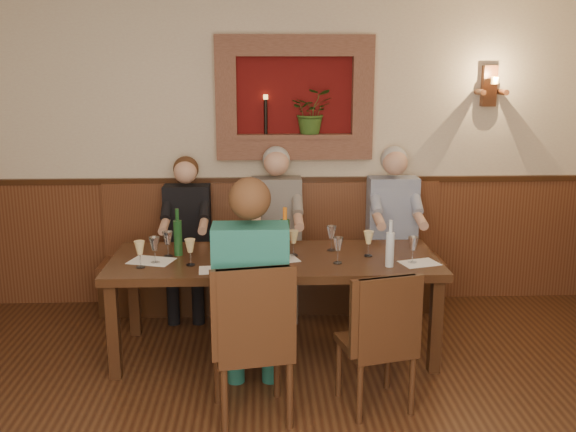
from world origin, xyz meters
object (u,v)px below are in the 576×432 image
at_px(chair_near_left, 253,373).
at_px(chair_near_right, 376,368).
at_px(person_chair_front, 252,313).
at_px(person_bench_left, 188,250).
at_px(dining_table, 275,267).
at_px(spittoon_bucket, 269,243).
at_px(person_bench_mid, 277,245).
at_px(wine_bottle_green_b, 178,237).
at_px(wine_bottle_green_a, 285,239).
at_px(bench, 273,272).
at_px(water_bottle, 390,248).
at_px(person_bench_right, 393,244).

height_order(chair_near_left, chair_near_right, chair_near_left).
bearing_deg(person_chair_front, person_bench_left, 109.66).
relative_size(dining_table, person_bench_left, 1.75).
distance_m(person_bench_left, spittoon_bucket, 1.18).
bearing_deg(dining_table, chair_near_right, -53.18).
height_order(person_bench_mid, wine_bottle_green_b, person_bench_mid).
distance_m(dining_table, wine_bottle_green_a, 0.25).
xyz_separation_m(dining_table, person_chair_front, (-0.16, -0.78, -0.05)).
relative_size(person_bench_mid, wine_bottle_green_a, 3.73).
xyz_separation_m(dining_table, person_bench_left, (-0.74, 0.84, -0.11)).
relative_size(bench, wine_bottle_green_b, 8.48).
relative_size(person_bench_left, person_bench_mid, 0.94).
distance_m(spittoon_bucket, water_bottle, 0.87).
distance_m(chair_near_right, water_bottle, 0.86).
bearing_deg(spittoon_bucket, wine_bottle_green_a, -4.83).
bearing_deg(person_bench_left, chair_near_right, -50.84).
distance_m(person_bench_right, person_chair_front, 2.02).
relative_size(person_bench_right, spittoon_bucket, 5.64).
bearing_deg(person_bench_right, dining_table, -141.60).
xyz_separation_m(person_bench_left, person_bench_right, (1.79, -0.00, 0.04)).
height_order(chair_near_left, water_bottle, water_bottle).
distance_m(chair_near_left, person_bench_mid, 1.80).
xyz_separation_m(person_bench_mid, person_bench_right, (1.02, 0.00, -0.00)).
bearing_deg(spittoon_bucket, chair_near_left, -97.56).
distance_m(bench, water_bottle, 1.54).
height_order(chair_near_right, person_bench_left, person_bench_left).
bearing_deg(person_chair_front, person_bench_right, 52.94).
bearing_deg(chair_near_left, wine_bottle_green_a, 65.07).
bearing_deg(wine_bottle_green_b, spittoon_bucket, -11.83).
relative_size(chair_near_left, spittoon_bucket, 4.00).
distance_m(person_bench_mid, person_chair_front, 1.62).
height_order(bench, water_bottle, bench).
relative_size(dining_table, wine_bottle_green_a, 6.17).
bearing_deg(person_chair_front, wine_bottle_green_b, 122.70).
relative_size(bench, chair_near_left, 2.92).
relative_size(bench, person_bench_right, 2.07).
bearing_deg(person_bench_mid, dining_table, -92.44).
bearing_deg(spittoon_bucket, bench, 87.58).
height_order(chair_near_left, person_bench_mid, person_bench_mid).
bearing_deg(chair_near_left, chair_near_right, -2.97).
bearing_deg(chair_near_left, person_bench_right, 45.53).
bearing_deg(bench, water_bottle, -56.14).
distance_m(person_bench_left, person_bench_mid, 0.77).
distance_m(person_chair_front, wine_bottle_green_b, 1.06).
bearing_deg(bench, chair_near_right, -70.70).
height_order(bench, person_bench_mid, person_bench_mid).
bearing_deg(person_bench_left, chair_near_left, -71.79).
bearing_deg(chair_near_right, dining_table, 112.42).
bearing_deg(person_chair_front, chair_near_right, -3.98).
bearing_deg(wine_bottle_green_a, dining_table, 138.80).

